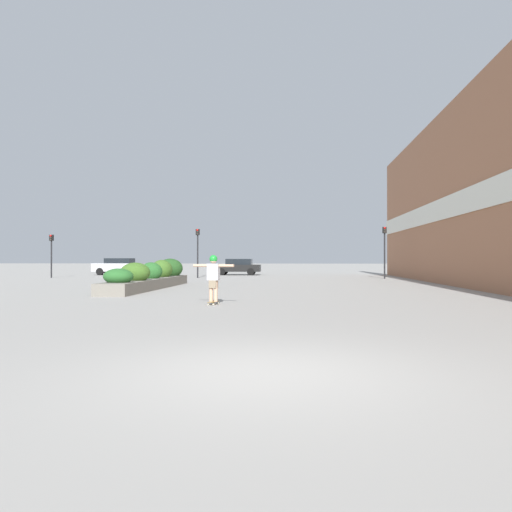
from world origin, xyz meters
The scene contains 10 objects.
ground_plane centered at (0.00, 0.00, 0.00)m, with size 300.00×300.00×0.00m, color gray.
building_wall_right centered at (8.80, 16.45, 4.86)m, with size 0.67×45.56×9.72m.
planter_box centered at (-6.68, 17.65, 0.54)m, with size 1.43×10.67×1.45m.
skateboard centered at (-2.20, 9.16, 0.07)m, with size 0.31×0.58×0.09m.
skateboarder centered at (-2.20, 9.16, 0.97)m, with size 1.34×0.39×1.46m.
car_leftmost centered at (-15.42, 36.96, 0.79)m, with size 4.17×1.97×1.49m.
car_center_left centered at (-4.81, 37.85, 0.75)m, with size 4.09×1.98×1.43m.
traffic_light_left centered at (-7.03, 30.79, 2.49)m, with size 0.28×0.30×3.68m.
traffic_light_right centered at (6.74, 30.32, 2.53)m, with size 0.28×0.30×3.74m.
traffic_light_far_left centered at (-18.13, 30.12, 2.24)m, with size 0.28×0.30×3.26m.
Camera 1 is at (0.38, -6.25, 1.42)m, focal length 35.00 mm.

